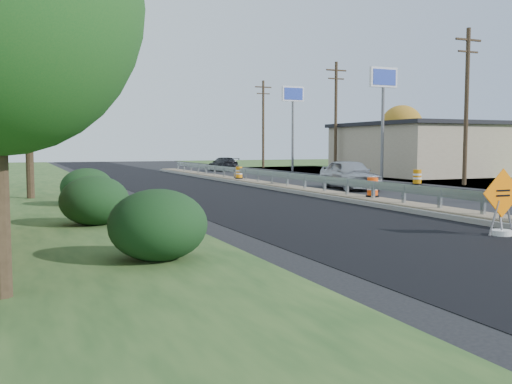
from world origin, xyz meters
name	(u,v)px	position (x,y,z in m)	size (l,w,h in m)	color
ground	(403,209)	(0.00, 0.00, 0.00)	(140.00, 140.00, 0.00)	black
milled_overlay	(211,193)	(-4.40, 10.00, 0.01)	(7.20, 120.00, 0.01)	black
median	(305,191)	(0.00, 8.00, 0.11)	(1.60, 55.00, 0.23)	gray
guardrail	(296,178)	(0.00, 9.00, 0.73)	(0.10, 46.15, 0.72)	silver
retail_building_near	(457,149)	(20.99, 20.00, 2.16)	(18.50, 12.50, 4.27)	tan
pylon_sign_mid	(383,88)	(10.50, 16.00, 6.48)	(2.20, 0.30, 7.90)	slate
pylon_sign_north	(293,102)	(10.50, 30.00, 6.48)	(2.20, 0.30, 7.90)	slate
utility_pole_smid	(466,104)	(11.50, 9.00, 4.93)	(1.90, 0.26, 9.40)	#473523
utility_pole_nmid	(336,116)	(11.50, 24.00, 4.93)	(1.90, 0.26, 9.40)	#473523
utility_pole_north	(263,122)	(11.50, 39.00, 4.93)	(1.90, 0.26, 9.40)	#473523
hedge_south	(158,225)	(-11.00, -6.00, 0.76)	(2.09, 2.09, 1.52)	black
hedge_mid	(94,200)	(-11.50, 0.00, 0.76)	(2.09, 2.09, 1.52)	black
hedge_north	(87,187)	(-11.00, 6.00, 0.76)	(2.09, 2.09, 1.52)	black
tree_near_red	(27,91)	(-13.00, 10.00, 4.86)	(4.95, 4.95, 7.35)	#473523
tree_far_yellow	(402,126)	(26.00, 34.00, 4.54)	(4.62, 4.62, 6.86)	#473523
caution_sign	(502,219)	(-1.76, -6.41, 0.46)	(1.31, 0.55, 1.81)	white
barrel_median_mid	(373,188)	(0.33, 2.52, 0.63)	(0.56, 0.56, 0.83)	black
barrel_median_far	(239,173)	(0.06, 17.27, 0.61)	(0.54, 0.54, 0.79)	black
barrel_shoulder_near	(417,177)	(9.20, 10.54, 0.45)	(0.64, 0.64, 0.94)	black
car_silver	(350,174)	(3.43, 9.17, 0.83)	(1.97, 4.89, 1.67)	#AAAAAF
car_dark_far	(223,164)	(4.85, 33.42, 0.65)	(1.82, 4.48, 1.30)	black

